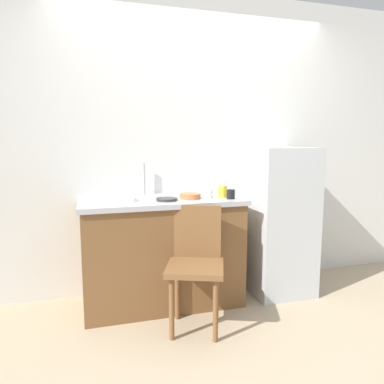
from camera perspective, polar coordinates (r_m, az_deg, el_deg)
name	(u,v)px	position (r m, az deg, el deg)	size (l,w,h in m)	color
ground_plane	(234,333)	(2.80, 6.60, -21.22)	(8.00, 8.00, 0.00)	tan
back_wall	(194,144)	(3.38, 0.31, 7.58)	(4.80, 0.10, 2.67)	silver
cabinet_base	(162,253)	(3.09, -4.78, -9.60)	(1.28, 0.60, 0.86)	brown
countertop	(161,201)	(2.99, -4.88, -1.39)	(1.32, 0.64, 0.04)	#B7B7BC
faucet	(144,179)	(3.19, -7.61, 2.03)	(0.02, 0.02, 0.28)	#B7B7BC
refrigerator	(276,220)	(3.39, 13.14, -4.27)	(0.53, 0.63, 1.31)	silver
chair	(196,261)	(2.68, 0.61, -10.79)	(0.52, 0.52, 0.89)	brown
dish_tray	(114,198)	(2.88, -12.17, -0.98)	(0.28, 0.20, 0.05)	white
terracotta_bowl	(190,196)	(2.96, -0.29, -0.64)	(0.17, 0.17, 0.04)	#C67042
hotplate	(167,199)	(2.87, -3.99, -1.15)	(0.17, 0.17, 0.02)	#2D2D2D
cup_white	(209,193)	(3.00, 2.76, -0.23)	(0.07, 0.07, 0.07)	white
cup_black	(231,194)	(2.97, 6.13, -0.34)	(0.07, 0.07, 0.08)	black
cup_yellow	(223,191)	(3.04, 4.83, 0.10)	(0.08, 0.08, 0.10)	yellow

